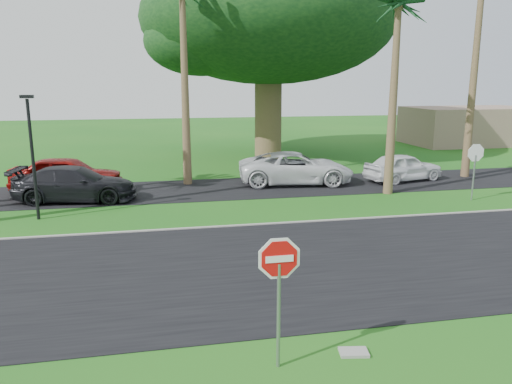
{
  "coord_description": "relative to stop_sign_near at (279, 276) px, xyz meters",
  "views": [
    {
      "loc": [
        -1.54,
        -11.01,
        5.14
      ],
      "look_at": [
        1.43,
        3.61,
        1.8
      ],
      "focal_mm": 35.0,
      "sensor_mm": 36.0,
      "label": 1
    }
  ],
  "objects": [
    {
      "name": "streetlight_right",
      "position": [
        -6.5,
        11.5,
        0.88
      ],
      "size": [
        0.45,
        0.25,
        4.64
      ],
      "color": "black",
      "rests_on": "ground"
    },
    {
      "name": "stop_sign_near",
      "position": [
        0.0,
        0.0,
        0.0
      ],
      "size": [
        1.05,
        0.07,
        2.62
      ],
      "color": "gray",
      "rests_on": "ground"
    },
    {
      "name": "parking_strip",
      "position": [
        -0.5,
        15.5,
        -1.76
      ],
      "size": [
        120.0,
        5.0,
        0.02
      ],
      "primitive_type": "cube",
      "color": "black",
      "rests_on": "ground"
    },
    {
      "name": "ground",
      "position": [
        -0.5,
        3.0,
        -1.77
      ],
      "size": [
        120.0,
        120.0,
        0.0
      ],
      "primitive_type": "plane",
      "color": "#175916",
      "rests_on": "ground"
    },
    {
      "name": "stop_sign_far",
      "position": [
        11.5,
        11.0,
        0.0
      ],
      "size": [
        1.05,
        0.07,
        2.62
      ],
      "rotation": [
        0.0,
        0.0,
        3.14
      ],
      "color": "gray",
      "rests_on": "ground"
    },
    {
      "name": "car_minivan",
      "position": [
        4.89,
        15.95,
        -0.97
      ],
      "size": [
        6.05,
        3.36,
        1.6
      ],
      "primitive_type": "imported",
      "rotation": [
        0.0,
        0.0,
        1.45
      ],
      "color": "silver",
      "rests_on": "ground"
    },
    {
      "name": "road",
      "position": [
        -0.5,
        5.0,
        -1.76
      ],
      "size": [
        120.0,
        8.0,
        0.02
      ],
      "primitive_type": "cube",
      "color": "black",
      "rests_on": "ground"
    },
    {
      "name": "car_red",
      "position": [
        -6.14,
        16.11,
        -0.92
      ],
      "size": [
        5.18,
        2.56,
        1.7
      ],
      "primitive_type": "imported",
      "rotation": [
        0.0,
        0.0,
        1.46
      ],
      "color": "maroon",
      "rests_on": "ground"
    },
    {
      "name": "palm_right_near",
      "position": [
        8.5,
        13.0,
        6.42
      ],
      "size": [
        5.0,
        5.0,
        9.5
      ],
      "color": "brown",
      "rests_on": "ground"
    },
    {
      "name": "car_pickup",
      "position": [
        10.58,
        15.56,
        -1.05
      ],
      "size": [
        4.54,
        2.67,
        1.45
      ],
      "primitive_type": "imported",
      "rotation": [
        0.0,
        0.0,
        1.81
      ],
      "color": "white",
      "rests_on": "ground"
    },
    {
      "name": "canopy_tree",
      "position": [
        5.5,
        25.0,
        7.17
      ],
      "size": [
        16.5,
        16.5,
        13.12
      ],
      "color": "brown",
      "rests_on": "ground"
    },
    {
      "name": "car_dark",
      "position": [
        -5.52,
        14.27,
        -1.02
      ],
      "size": [
        5.41,
        2.76,
        1.5
      ],
      "primitive_type": "imported",
      "rotation": [
        0.0,
        0.0,
        1.44
      ],
      "color": "black",
      "rests_on": "ground"
    },
    {
      "name": "utility_slab",
      "position": [
        1.53,
        0.13,
        -1.74
      ],
      "size": [
        0.6,
        0.44,
        0.06
      ],
      "primitive_type": "cube",
      "rotation": [
        0.0,
        0.0,
        -0.17
      ],
      "color": "gray",
      "rests_on": "ground"
    },
    {
      "name": "building_far",
      "position": [
        23.5,
        29.0,
        -0.27
      ],
      "size": [
        10.0,
        6.0,
        3.0
      ],
      "primitive_type": "cube",
      "color": "gray",
      "rests_on": "ground"
    },
    {
      "name": "curb",
      "position": [
        -0.5,
        9.05,
        -1.74
      ],
      "size": [
        120.0,
        0.12,
        0.06
      ],
      "primitive_type": "cube",
      "color": "gray",
      "rests_on": "ground"
    }
  ]
}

